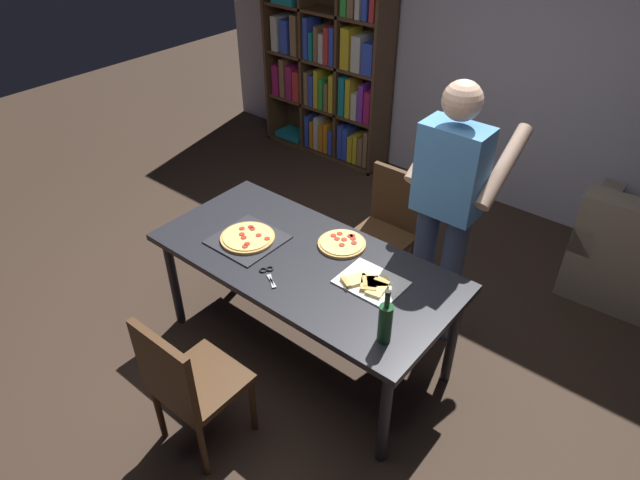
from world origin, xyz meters
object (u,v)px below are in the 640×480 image
chair_near_camera (186,381)px  pepperoni_pizza_on_tray (248,238)px  wine_bottle (385,322)px  second_pizza_plain (342,243)px  chair_far_side (388,224)px  kitchen_scissors (268,274)px  person_serving_pizza (448,203)px  dining_table (304,268)px  bookshelf (330,68)px

chair_near_camera → pepperoni_pizza_on_tray: chair_near_camera is taller
wine_bottle → second_pizza_plain: (-0.64, 0.50, -0.11)m
chair_near_camera → chair_far_side: (0.00, 1.85, 0.00)m
wine_bottle → kitchen_scissors: 0.80m
chair_near_camera → person_serving_pizza: person_serving_pizza is taller
chair_near_camera → wine_bottle: bearing=42.7°
chair_far_side → kitchen_scissors: chair_far_side is taller
dining_table → person_serving_pizza: bearing=53.3°
chair_near_camera → bookshelf: bookshelf is taller
person_serving_pizza → pepperoni_pizza_on_tray: 1.22m
person_serving_pizza → wine_bottle: 0.99m
chair_near_camera → bookshelf: size_ratio=0.46×
person_serving_pizza → wine_bottle: person_serving_pizza is taller
kitchen_scissors → person_serving_pizza: bearing=58.2°
wine_bottle → second_pizza_plain: bearing=142.1°
wine_bottle → kitchen_scissors: (-0.79, 0.01, -0.11)m
chair_far_side → pepperoni_pizza_on_tray: chair_far_side is taller
pepperoni_pizza_on_tray → kitchen_scissors: (0.32, -0.16, -0.01)m
person_serving_pizza → wine_bottle: size_ratio=5.54×
pepperoni_pizza_on_tray → dining_table: bearing=11.7°
chair_far_side → second_pizza_plain: 0.73m
dining_table → chair_near_camera: 0.94m
pepperoni_pizza_on_tray → chair_far_side: bearing=69.0°
bookshelf → pepperoni_pizza_on_tray: (1.30, -2.45, -0.14)m
bookshelf → chair_far_side: bearing=-40.6°
chair_far_side → bookshelf: bookshelf is taller
pepperoni_pizza_on_tray → bookshelf: bearing=118.0°
chair_far_side → kitchen_scissors: (-0.06, -1.17, 0.24)m
dining_table → pepperoni_pizza_on_tray: bearing=-168.3°
chair_far_side → chair_near_camera: bearing=-90.0°
kitchen_scissors → bookshelf: bearing=121.9°
bookshelf → wine_bottle: bearing=-47.3°
bookshelf → person_serving_pizza: bookshelf is taller
dining_table → second_pizza_plain: bearing=69.5°
person_serving_pizza → dining_table: bearing=-126.7°
dining_table → pepperoni_pizza_on_tray: pepperoni_pizza_on_tray is taller
kitchen_scissors → pepperoni_pizza_on_tray: bearing=153.7°
pepperoni_pizza_on_tray → person_serving_pizza: bearing=40.8°
chair_far_side → pepperoni_pizza_on_tray: (-0.39, -1.01, 0.25)m
dining_table → person_serving_pizza: 0.94m
dining_table → person_serving_pizza: (0.53, 0.71, 0.32)m
kitchen_scissors → second_pizza_plain: (0.15, 0.49, 0.01)m
bookshelf → kitchen_scissors: size_ratio=10.17×
pepperoni_pizza_on_tray → kitchen_scissors: 0.36m
chair_far_side → pepperoni_pizza_on_tray: 1.11m
chair_near_camera → second_pizza_plain: (0.09, 1.17, 0.25)m
dining_table → second_pizza_plain: second_pizza_plain is taller
person_serving_pizza → pepperoni_pizza_on_tray: person_serving_pizza is taller
dining_table → bookshelf: (-1.69, 2.37, 0.23)m
pepperoni_pizza_on_tray → second_pizza_plain: 0.58m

